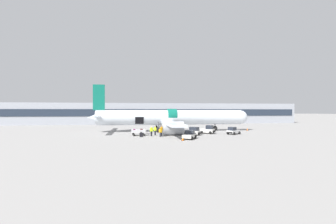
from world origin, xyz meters
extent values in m
plane|color=gray|center=(0.00, 0.00, 0.00)|extent=(500.00, 500.00, 0.00)
cube|color=#9EA3AD|center=(0.00, 35.78, 3.42)|extent=(101.74, 8.33, 6.83)
cube|color=#232D3D|center=(0.00, 31.55, 3.76)|extent=(99.71, 0.16, 2.19)
cylinder|color=silver|center=(2.45, 6.61, 2.95)|extent=(31.17, 3.11, 3.11)
sphere|color=silver|center=(18.04, 6.61, 2.95)|extent=(2.95, 2.95, 2.95)
cone|color=silver|center=(-13.14, 6.61, 2.95)|extent=(3.57, 2.86, 2.86)
cylinder|color=#0F6B56|center=(2.45, 6.58, 3.23)|extent=(1.87, 3.11, 3.11)
cube|color=#0F6B56|center=(-12.55, 6.61, 7.10)|extent=(2.33, 0.28, 5.19)
cube|color=silver|center=(-12.53, 2.53, 3.26)|extent=(1.01, 8.15, 0.20)
cube|color=silver|center=(-12.53, 10.68, 3.26)|extent=(1.01, 8.15, 0.20)
cube|color=silver|center=(1.20, -1.13, 2.10)|extent=(2.40, 14.55, 0.40)
cube|color=silver|center=(1.20, 14.35, 2.10)|extent=(2.40, 14.55, 0.40)
cylinder|color=#B2B7BF|center=(1.40, -1.06, 1.26)|extent=(3.77, 2.45, 2.45)
cylinder|color=#B2B7BF|center=(1.40, 14.27, 1.26)|extent=(3.77, 2.45, 2.45)
cube|color=black|center=(-4.41, 5.07, 2.41)|extent=(1.70, 0.12, 1.40)
cylinder|color=#56565B|center=(12.11, 6.61, 1.35)|extent=(0.22, 0.22, 1.65)
sphere|color=black|center=(12.11, 6.61, 0.52)|extent=(1.04, 1.04, 1.04)
cylinder|color=#56565B|center=(-0.67, 4.35, 1.35)|extent=(0.22, 0.22, 1.65)
sphere|color=black|center=(-0.67, 4.35, 0.52)|extent=(1.04, 1.04, 1.04)
cylinder|color=#56565B|center=(-0.67, 8.86, 1.35)|extent=(0.22, 0.22, 1.65)
sphere|color=black|center=(-0.67, 8.86, 0.52)|extent=(1.04, 1.04, 1.04)
cube|color=silver|center=(2.96, -6.72, 0.49)|extent=(2.68, 3.23, 0.50)
cube|color=#232833|center=(3.21, -6.28, 1.04)|extent=(1.71, 1.74, 0.60)
cube|color=black|center=(3.70, -5.41, 0.39)|extent=(1.18, 0.75, 0.25)
sphere|color=black|center=(4.04, -6.20, 0.28)|extent=(0.56, 0.56, 0.56)
sphere|color=black|center=(2.86, -5.52, 0.28)|extent=(0.56, 0.56, 0.56)
sphere|color=black|center=(3.07, -7.91, 0.28)|extent=(0.56, 0.56, 0.56)
sphere|color=black|center=(1.88, -7.24, 0.28)|extent=(0.56, 0.56, 0.56)
cube|color=silver|center=(8.44, 0.84, 0.56)|extent=(3.01, 2.83, 0.64)
cube|color=#232833|center=(8.79, 0.59, 1.24)|extent=(1.75, 1.82, 0.72)
cube|color=black|center=(9.49, 0.09, 0.43)|extent=(0.99, 1.30, 0.32)
sphere|color=black|center=(8.65, -0.30, 0.28)|extent=(0.56, 0.56, 0.56)
sphere|color=black|center=(9.59, 1.00, 0.28)|extent=(0.56, 0.56, 0.56)
sphere|color=black|center=(7.28, 0.69, 0.28)|extent=(0.56, 0.56, 0.56)
sphere|color=black|center=(8.22, 1.99, 0.28)|extent=(0.56, 0.56, 0.56)
cube|color=silver|center=(4.77, -1.16, 0.52)|extent=(3.32, 3.21, 0.57)
cube|color=#232833|center=(5.19, -1.54, 1.13)|extent=(1.88, 1.87, 0.66)
cube|color=black|center=(5.99, -2.27, 0.41)|extent=(0.96, 1.03, 0.28)
sphere|color=black|center=(5.12, -2.39, 0.28)|extent=(0.56, 0.56, 0.56)
sphere|color=black|center=(6.03, -1.39, 0.28)|extent=(0.56, 0.56, 0.56)
sphere|color=black|center=(3.51, -0.93, 0.28)|extent=(0.56, 0.56, 0.56)
sphere|color=black|center=(4.43, 0.07, 0.28)|extent=(0.56, 0.56, 0.56)
cube|color=white|center=(12.81, -1.20, 0.50)|extent=(2.91, 2.53, 0.52)
cube|color=#232833|center=(12.42, -1.45, 1.07)|extent=(1.60, 1.58, 0.62)
cube|color=black|center=(11.67, -1.94, 0.39)|extent=(0.75, 1.06, 0.26)
sphere|color=black|center=(11.72, -1.16, 0.28)|extent=(0.56, 0.56, 0.56)
sphere|color=black|center=(12.41, -2.21, 0.28)|extent=(0.56, 0.56, 0.56)
sphere|color=black|center=(13.21, -0.19, 0.28)|extent=(0.56, 0.56, 0.56)
sphere|color=black|center=(13.89, -1.23, 0.28)|extent=(0.56, 0.56, 0.56)
cube|color=silver|center=(-4.68, -0.61, 0.59)|extent=(2.58, 1.91, 0.05)
cube|color=silver|center=(-3.50, -0.51, 0.84)|extent=(0.21, 1.70, 0.45)
cube|color=silver|center=(-4.61, -1.43, 0.84)|extent=(2.39, 0.27, 0.45)
cube|color=silver|center=(-4.76, 0.20, 0.84)|extent=(2.39, 0.27, 0.45)
cube|color=#333338|center=(-3.02, -0.47, 0.34)|extent=(0.90, 0.16, 0.06)
sphere|color=black|center=(-3.76, -1.38, 0.20)|extent=(0.40, 0.40, 0.40)
sphere|color=black|center=(-3.91, 0.31, 0.20)|extent=(0.40, 0.40, 0.40)
sphere|color=black|center=(-5.46, -1.54, 0.20)|extent=(0.40, 0.40, 0.40)
sphere|color=black|center=(-5.61, 0.16, 0.20)|extent=(0.40, 0.40, 0.40)
cube|color=#721951|center=(-5.43, -0.79, 0.90)|extent=(0.34, 0.19, 0.57)
cube|color=#4C1E1E|center=(-4.84, -0.94, 0.81)|extent=(0.55, 0.31, 0.40)
cube|color=#4C1E1E|center=(-4.15, -0.26, 0.88)|extent=(0.47, 0.29, 0.54)
cylinder|color=black|center=(-2.50, -1.82, 0.41)|extent=(0.40, 0.40, 0.82)
cylinder|color=#B7E019|center=(-2.50, -1.82, 1.14)|extent=(0.51, 0.51, 0.64)
sphere|color=beige|center=(-2.50, -1.82, 1.57)|extent=(0.23, 0.23, 0.23)
cylinder|color=#B7E019|center=(-2.29, -1.92, 1.07)|extent=(0.16, 0.16, 0.59)
cylinder|color=#B7E019|center=(-2.70, -1.73, 1.07)|extent=(0.16, 0.16, 0.59)
cylinder|color=black|center=(-1.70, -0.28, 0.40)|extent=(0.39, 0.39, 0.79)
cylinder|color=#CCE523|center=(-1.70, -0.28, 1.11)|extent=(0.50, 0.50, 0.62)
sphere|color=beige|center=(-1.70, -0.28, 1.53)|extent=(0.22, 0.22, 0.22)
cylinder|color=#CCE523|center=(-1.50, -0.18, 1.04)|extent=(0.16, 0.16, 0.57)
cylinder|color=#CCE523|center=(-1.90, -0.38, 1.04)|extent=(0.16, 0.16, 0.57)
cylinder|color=black|center=(-0.78, -2.16, 0.44)|extent=(0.38, 0.38, 0.88)
cylinder|color=orange|center=(-0.78, -2.16, 1.23)|extent=(0.48, 0.48, 0.69)
sphere|color=#9E7556|center=(-0.78, -2.16, 1.70)|extent=(0.24, 0.24, 0.24)
cylinder|color=orange|center=(-0.82, -2.41, 1.15)|extent=(0.15, 0.15, 0.64)
cylinder|color=orange|center=(-0.73, -1.92, 1.15)|extent=(0.15, 0.15, 0.64)
cylinder|color=#2D2D33|center=(-1.11, -3.23, 0.38)|extent=(0.37, 0.37, 0.77)
cylinder|color=orange|center=(-1.11, -3.23, 1.07)|extent=(0.48, 0.48, 0.60)
sphere|color=#9E7556|center=(-1.11, -3.23, 1.48)|extent=(0.21, 0.21, 0.21)
cylinder|color=orange|center=(-1.30, -3.13, 1.00)|extent=(0.15, 0.15, 0.55)
cylinder|color=orange|center=(-0.92, -3.32, 1.00)|extent=(0.15, 0.15, 0.55)
cube|color=black|center=(-4.28, -2.91, 0.34)|extent=(0.58, 0.38, 0.68)
cube|color=black|center=(-4.28, -2.91, 0.74)|extent=(0.34, 0.10, 0.12)
cube|color=black|center=(19.26, 5.80, 0.01)|extent=(0.46, 0.46, 0.03)
cone|color=orange|center=(19.26, 5.80, 0.30)|extent=(0.34, 0.34, 0.61)
cylinder|color=white|center=(19.26, 5.80, 0.33)|extent=(0.20, 0.20, 0.07)
cube|color=black|center=(1.61, -8.45, 0.01)|extent=(0.49, 0.49, 0.03)
cone|color=orange|center=(1.61, -8.45, 0.37)|extent=(0.37, 0.37, 0.75)
cylinder|color=white|center=(1.61, -8.45, 0.41)|extent=(0.21, 0.21, 0.09)
cube|color=black|center=(3.71, -0.89, 0.01)|extent=(0.64, 0.64, 0.03)
cone|color=orange|center=(3.71, -0.89, 0.37)|extent=(0.47, 0.47, 0.74)
cylinder|color=white|center=(3.71, -0.89, 0.40)|extent=(0.27, 0.27, 0.09)
camera|label=1|loc=(-5.39, -40.54, 4.41)|focal=24.00mm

